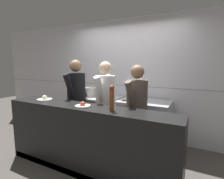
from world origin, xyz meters
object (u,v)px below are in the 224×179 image
Objects in this scene: mixing_bowl_steel at (141,98)px; chef_head_cook at (77,100)px; pepper_mill at (112,97)px; sauce_pot at (106,92)px; chef_line at (137,110)px; plated_dish_main at (45,99)px; chefs_knife at (129,101)px; plated_dish_appetiser at (83,105)px; stock_pot at (89,92)px; oven_range at (98,116)px; chef_sous at (106,104)px.

chef_head_cook reaches higher than mixing_bowl_steel.
sauce_pot is at bearing 122.59° from pepper_mill.
plated_dish_main is at bearing -155.10° from chef_line.
mixing_bowl_steel reaches higher than chefs_knife.
chef_line is at bearing 43.41° from plated_dish_appetiser.
pepper_mill is at bearing -3.24° from plated_dish_main.
stock_pot is 0.58m from chef_head_cook.
pepper_mill is (1.33, -0.08, 0.16)m from plated_dish_main.
chefs_knife is (0.81, -0.16, 0.47)m from oven_range.
chef_head_cook is (-1.06, -0.70, -0.00)m from mixing_bowl_steel.
stock_pot is at bearing -163.31° from oven_range.
chef_head_cook is (-0.90, -0.46, 0.03)m from chefs_knife.
oven_range is at bearing -171.66° from sauce_pot.
plated_dish_appetiser is at bearing -74.93° from sauce_pot.
pepper_mill is 0.80m from chef_sous.
pepper_mill is at bearing -51.16° from oven_range.
plated_dish_appetiser is (0.34, -1.27, 0.01)m from sauce_pot.
chef_head_cook is 1.02× the size of chef_sous.
chef_line is (1.14, -0.66, 0.44)m from oven_range.
stock_pot is at bearing 93.76° from chef_head_cook.
chefs_knife is at bearing -5.55° from stock_pot.
chefs_knife is at bearing 129.02° from chef_line.
chefs_knife is (0.63, -0.18, -0.10)m from sauce_pot.
chef_sous is (0.89, 0.54, -0.11)m from plated_dish_main.
chef_line is at bearing -35.77° from sauce_pot.
chef_sous is at bearing -7.22° from chef_head_cook.
oven_range is 2.96× the size of pepper_mill.
oven_range is at bearing 128.84° from pepper_mill.
sauce_pot is at bearing 60.09° from chef_head_cook.
mixing_bowl_steel is 0.76m from chef_line.
pepper_mill is (0.47, -0.00, 0.16)m from plated_dish_appetiser.
plated_dish_appetiser reaches higher than mixing_bowl_steel.
mixing_bowl_steel is at bearing 55.77° from chef_sous.
pepper_mill reaches higher than stock_pot.
chef_head_cook reaches higher than chefs_knife.
stock_pot is at bearing 174.45° from chefs_knife.
plated_dish_appetiser is (0.72, -1.18, 0.02)m from stock_pot.
plated_dish_main is at bearing -120.41° from chef_head_cook.
plated_dish_appetiser is 0.86m from chef_line.
plated_dish_main is (-0.52, -1.20, 0.01)m from sauce_pot.
chefs_knife is 1.53m from plated_dish_main.
chef_sous is at bearing -118.61° from chefs_knife.
sauce_pot is 1.18m from chef_line.
oven_range is 0.60× the size of chef_sous.
chef_sous is (-0.44, 0.62, -0.27)m from pepper_mill.
sauce_pot is at bearing 12.64° from stock_pot.
plated_dish_appetiser is 0.50m from pepper_mill.
chefs_knife is 0.99× the size of pepper_mill.
chefs_knife is at bearing 20.53° from chef_head_cook.
plated_dish_appetiser is at bearing -96.60° from chef_sous.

